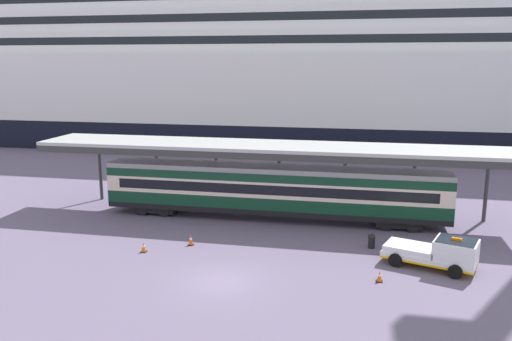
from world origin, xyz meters
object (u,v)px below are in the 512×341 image
traffic_cone_far (379,276)px  service_truck (439,252)px  traffic_cone_mid (191,240)px  cruise_ship (214,59)px  traffic_cone_near (144,247)px  train_carriage (273,190)px  quay_bollard (372,240)px

traffic_cone_far → service_truck: bearing=37.7°
traffic_cone_mid → service_truck: bearing=-2.9°
traffic_cone_mid → cruise_ship: bearing=104.3°
cruise_ship → service_truck: cruise_ship is taller
service_truck → traffic_cone_near: (-17.80, -1.02, -0.67)m
train_carriage → traffic_cone_near: (-6.78, -8.53, -2.00)m
train_carriage → service_truck: (11.02, -7.51, -1.33)m
train_carriage → traffic_cone_mid: (-4.27, -6.73, -1.96)m
traffic_cone_near → traffic_cone_far: size_ratio=1.04×
quay_bollard → cruise_ship: bearing=117.8°
traffic_cone_mid → quay_bollard: quay_bollard is taller
traffic_cone_far → quay_bollard: bearing=94.1°
traffic_cone_near → traffic_cone_mid: (2.51, 1.80, 0.04)m
service_truck → traffic_cone_far: (-3.35, -2.59, -0.68)m
service_truck → traffic_cone_near: size_ratio=8.64×
cruise_ship → service_truck: bearing=-60.0°
traffic_cone_mid → quay_bollard: (11.56, 1.87, 0.16)m
train_carriage → traffic_cone_near: train_carriage is taller
cruise_ship → traffic_cone_near: cruise_ship is taller
service_truck → quay_bollard: service_truck is taller
traffic_cone_near → traffic_cone_mid: traffic_cone_mid is taller
traffic_cone_near → quay_bollard: size_ratio=0.67×
cruise_ship → traffic_cone_mid: size_ratio=234.87×
service_truck → traffic_cone_far: service_truck is taller
cruise_ship → quay_bollard: bearing=-62.2°
cruise_ship → traffic_cone_mid: (11.67, -45.92, -11.83)m
train_carriage → traffic_cone_mid: bearing=-122.4°
quay_bollard → traffic_cone_mid: bearing=-170.8°
traffic_cone_mid → quay_bollard: bearing=9.2°
cruise_ship → quay_bollard: 51.15m
train_carriage → service_truck: 13.40m
service_truck → traffic_cone_mid: bearing=177.1°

